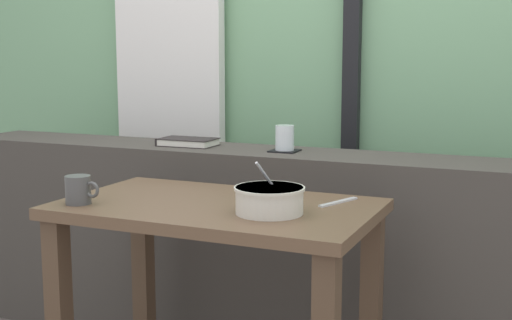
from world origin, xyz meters
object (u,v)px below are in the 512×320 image
breakfast_table (218,248)px  closed_book (188,142)px  juice_glass (285,139)px  soup_bowl (269,200)px  coaster_square (285,151)px  fork_utensil (338,202)px  ceramic_mug (79,190)px

breakfast_table → closed_book: size_ratio=4.21×
juice_glass → soup_bowl: (0.20, -0.62, -0.09)m
breakfast_table → closed_book: bearing=126.5°
coaster_square → juice_glass: size_ratio=1.08×
soup_bowl → fork_utensil: bearing=56.6°
coaster_square → fork_utensil: 0.54m
breakfast_table → fork_utensil: size_ratio=5.52×
coaster_square → breakfast_table: bearing=-89.8°
ceramic_mug → juice_glass: bearing=63.1°
closed_book → ceramic_mug: bearing=-86.9°
soup_bowl → ceramic_mug: bearing=-168.7°
breakfast_table → coaster_square: coaster_square is taller
breakfast_table → fork_utensil: fork_utensil is taller
breakfast_table → soup_bowl: 0.27m
juice_glass → coaster_square: bearing=0.0°
breakfast_table → juice_glass: size_ratio=10.11×
coaster_square → soup_bowl: (0.20, -0.62, -0.05)m
closed_book → ceramic_mug: (0.04, -0.73, -0.06)m
coaster_square → soup_bowl: bearing=-72.4°
breakfast_table → juice_glass: bearing=90.2°
closed_book → soup_bowl: bearing=-45.5°
juice_glass → soup_bowl: bearing=-72.4°
coaster_square → closed_book: size_ratio=0.45×
breakfast_table → coaster_square: (-0.00, 0.56, 0.23)m
breakfast_table → soup_bowl: size_ratio=4.70×
closed_book → ceramic_mug: closed_book is taller
fork_utensil → closed_book: bearing=172.3°
fork_utensil → juice_glass: bearing=150.3°
closed_book → fork_utensil: closed_book is taller
coaster_square → closed_book: bearing=180.0°
juice_glass → closed_book: 0.41m
juice_glass → ceramic_mug: size_ratio=0.82×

